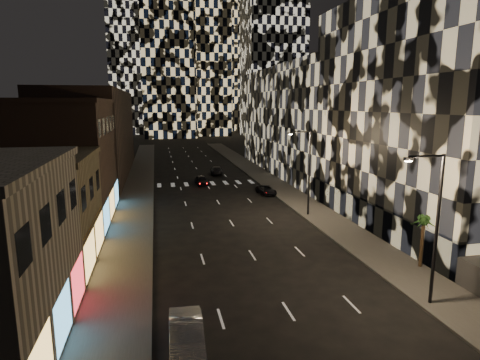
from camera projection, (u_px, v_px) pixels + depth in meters
name	position (u px, v px, depth m)	size (l,w,h in m)	color
sidewalk_left	(138.00, 186.00, 58.88)	(4.00, 120.00, 0.15)	#47443F
sidewalk_right	(269.00, 180.00, 62.90)	(4.00, 120.00, 0.15)	#47443F
curb_left	(153.00, 185.00, 59.30)	(0.20, 120.00, 0.15)	#4C4C47
curb_right	(256.00, 181.00, 62.48)	(0.20, 120.00, 0.15)	#4C4C47
retail_tan	(20.00, 216.00, 28.85)	(10.00, 10.00, 8.00)	olive
retail_brown	(58.00, 163.00, 40.49)	(10.00, 15.00, 12.00)	#453127
retail_filler_left	(95.00, 134.00, 65.78)	(10.00, 40.00, 14.00)	#453127
midrise_right	(445.00, 114.00, 38.35)	(16.00, 25.00, 22.00)	#232326
midrise_base	(366.00, 214.00, 38.58)	(0.60, 25.00, 3.00)	#383838
midrise_filler_right	(314.00, 121.00, 69.97)	(16.00, 40.00, 18.00)	#232326
streetlight_near	(434.00, 219.00, 23.12)	(2.55, 0.25, 9.00)	black
streetlight_far	(307.00, 167.00, 42.35)	(2.55, 0.25, 9.00)	black
car_silver_parked	(186.00, 336.00, 19.56)	(1.64, 4.71, 1.55)	#A9AAAE
car_dark_midlane	(202.00, 180.00, 59.61)	(1.63, 4.06, 1.38)	black
car_dark_oncoming	(216.00, 170.00, 68.66)	(1.96, 4.83, 1.40)	black
car_dark_rightlane	(266.00, 190.00, 53.64)	(1.92, 4.17, 1.16)	black
palm_tree	(424.00, 224.00, 28.92)	(1.94, 1.98, 3.88)	#47331E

